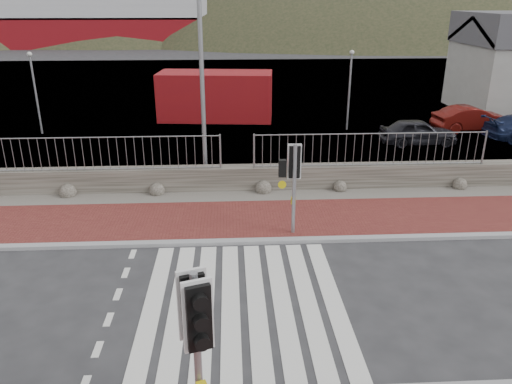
{
  "coord_description": "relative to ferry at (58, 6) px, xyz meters",
  "views": [
    {
      "loc": [
        -0.23,
        -9.87,
        6.66
      ],
      "look_at": [
        0.45,
        3.0,
        1.59
      ],
      "focal_mm": 35.0,
      "sensor_mm": 36.0,
      "label": 1
    }
  ],
  "objects": [
    {
      "name": "traffic_signal_near",
      "position": [
        23.87,
        -71.72,
        -3.13
      ],
      "size": [
        0.5,
        0.39,
        3.09
      ],
      "rotation": [
        0.0,
        0.0,
        0.31
      ],
      "color": "gray",
      "rests_on": "ground"
    },
    {
      "name": "gravel_strip",
      "position": [
        24.65,
        -61.4,
        -5.33
      ],
      "size": [
        40.0,
        1.5,
        0.06
      ],
      "primitive_type": "cube",
      "color": "#59544C",
      "rests_on": "ground"
    },
    {
      "name": "car_b",
      "position": [
        37.11,
        -52.57,
        -4.71
      ],
      "size": [
        4.07,
        1.79,
        1.3
      ],
      "primitive_type": "imported",
      "rotation": [
        0.0,
        0.0,
        1.68
      ],
      "color": "#560F0C",
      "rests_on": "ground"
    },
    {
      "name": "traffic_signal_far",
      "position": [
        26.19,
        -64.4,
        -3.34
      ],
      "size": [
        0.66,
        0.25,
        2.8
      ],
      "rotation": [
        0.0,
        0.0,
        3.12
      ],
      "color": "gray",
      "rests_on": "ground"
    },
    {
      "name": "ferry",
      "position": [
        0.0,
        0.0,
        0.0
      ],
      "size": [
        50.0,
        16.0,
        20.0
      ],
      "color": "maroon",
      "rests_on": "ground"
    },
    {
      "name": "zebra_crossing",
      "position": [
        24.65,
        -67.9,
        -5.36
      ],
      "size": [
        4.62,
        5.6,
        0.01
      ],
      "color": "silver",
      "rests_on": "ground"
    },
    {
      "name": "car_a",
      "position": [
        33.38,
        -55.0,
        -4.75
      ],
      "size": [
        3.63,
        1.49,
        1.23
      ],
      "primitive_type": "imported",
      "rotation": [
        0.0,
        0.0,
        1.58
      ],
      "color": "black",
      "rests_on": "ground"
    },
    {
      "name": "sidewalk_far",
      "position": [
        24.65,
        -63.4,
        -5.32
      ],
      "size": [
        40.0,
        3.0,
        0.08
      ],
      "primitive_type": "cube",
      "color": "maroon",
      "rests_on": "ground"
    },
    {
      "name": "stone_wall",
      "position": [
        24.65,
        -60.6,
        -4.91
      ],
      "size": [
        40.0,
        0.6,
        0.9
      ],
      "primitive_type": "cube",
      "color": "#413E35",
      "rests_on": "ground"
    },
    {
      "name": "kerb_far",
      "position": [
        24.65,
        -64.9,
        -5.31
      ],
      "size": [
        40.0,
        0.25,
        0.12
      ],
      "primitive_type": "cube",
      "color": "gray",
      "rests_on": "ground"
    },
    {
      "name": "shipping_container",
      "position": [
        23.63,
        -49.1,
        -4.03
      ],
      "size": [
        6.62,
        3.27,
        2.66
      ],
      "primitive_type": "cube",
      "rotation": [
        0.0,
        0.0,
        -0.1
      ],
      "color": "maroon",
      "rests_on": "ground"
    },
    {
      "name": "quay",
      "position": [
        24.65,
        -40.0,
        -5.36
      ],
      "size": [
        120.0,
        40.0,
        0.5
      ],
      "primitive_type": "cube",
      "color": "#4C4C4F",
      "rests_on": "ground"
    },
    {
      "name": "railing",
      "position": [
        24.65,
        -60.75,
        -3.54
      ],
      "size": [
        18.07,
        0.07,
        1.22
      ],
      "color": "gray",
      "rests_on": "stone_wall"
    },
    {
      "name": "water",
      "position": [
        24.65,
        -5.0,
        -5.36
      ],
      "size": [
        220.0,
        50.0,
        0.05
      ],
      "primitive_type": "cube",
      "color": "#3F4C54",
      "rests_on": "ground"
    },
    {
      "name": "streetlight",
      "position": [
        23.61,
        -59.77,
        -0.22
      ],
      "size": [
        1.92,
        0.58,
        9.14
      ],
      "rotation": [
        0.0,
        0.0,
        0.21
      ],
      "color": "gray",
      "rests_on": "ground"
    },
    {
      "name": "hills_backdrop",
      "position": [
        31.4,
        20.0,
        -28.42
      ],
      "size": [
        254.0,
        90.0,
        100.0
      ],
      "color": "#28301C",
      "rests_on": "ground"
    },
    {
      "name": "ground",
      "position": [
        24.65,
        -67.9,
        -5.36
      ],
      "size": [
        220.0,
        220.0,
        0.0
      ],
      "primitive_type": "plane",
      "color": "#28282B",
      "rests_on": "ground"
    }
  ]
}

